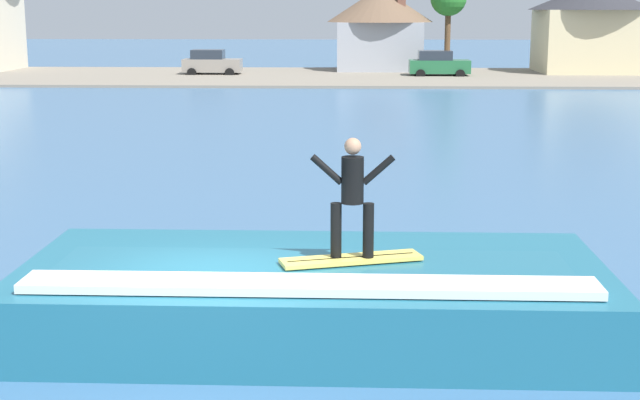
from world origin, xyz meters
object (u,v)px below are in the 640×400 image
Objects in this scene: wave_crest at (313,297)px; surfboard at (351,259)px; car_near_shore at (211,63)px; house_gabled_white at (591,24)px; surfer at (352,191)px; house_small_cottage at (380,25)px; car_far_shore at (438,64)px.

wave_crest is 4.11× the size of surfboard.
car_near_shore is 0.45× the size of house_gabled_white.
surfer is 57.92m from house_small_cottage.
surfboard is 57.95m from house_small_cottage.
car_near_shore is at bearing -173.10° from house_gabled_white.
wave_crest is 52.04m from car_far_shore.
house_gabled_white is at bearing 72.67° from wave_crest.
car_far_shore is at bearing 83.87° from surfboard.
surfer is at bearing -106.71° from house_gabled_white.
car_far_shore reaches higher than surfboard.
car_far_shore is at bearing -160.70° from house_gabled_white.
car_near_shore is at bearing -156.15° from house_small_cottage.
surfboard is at bearing -78.97° from car_near_shore.
wave_crest is at bearing -107.33° from house_gabled_white.
house_gabled_white is (16.78, 55.89, 1.38)m from surfer.
car_near_shore is 0.51× the size of house_small_cottage.
car_far_shore is (6.14, 51.67, 0.38)m from wave_crest.
car_far_shore is (15.84, -0.65, 0.00)m from car_near_shore.
surfer is 0.43× the size of car_near_shore.
house_gabled_white reaches higher than car_near_shore.
house_gabled_white is at bearing 73.28° from surfboard.
house_gabled_white is (11.21, 3.93, 2.67)m from car_far_shore.
surfboard is 52.26m from car_far_shore.
surfer is 0.42× the size of car_far_shore.
surfer reaches higher than wave_crest.
car_far_shore is at bearing -2.36° from car_near_shore.
surfer is at bearing -27.07° from wave_crest.
surfer is at bearing 1.13° from surfboard.
house_small_cottage is (-15.15, 1.99, -0.14)m from house_gabled_white.
house_gabled_white reaches higher than wave_crest.
car_far_shore is at bearing 83.22° from wave_crest.
surfer is 58.37m from house_gabled_white.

